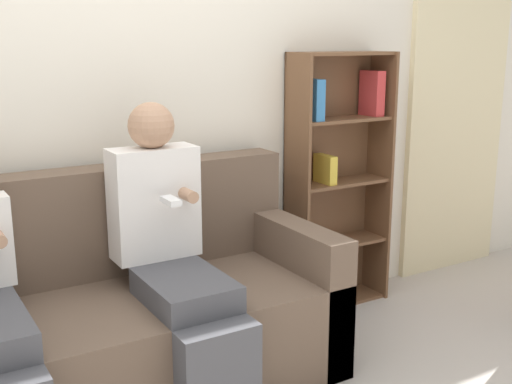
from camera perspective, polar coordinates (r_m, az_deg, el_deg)
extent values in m
cube|color=silver|center=(3.09, -12.49, 8.93)|extent=(10.00, 0.06, 2.55)
cube|color=beige|center=(4.34, 17.47, 7.67)|extent=(0.83, 0.04, 2.22)
cube|color=brown|center=(2.80, -10.64, -13.96)|extent=(1.82, 0.63, 0.45)
cube|color=brown|center=(3.06, -13.57, -6.62)|extent=(1.82, 0.19, 0.94)
cube|color=brown|center=(3.11, 4.03, -8.79)|extent=(0.15, 0.63, 0.65)
cube|color=#47474C|center=(2.56, -3.35, -16.51)|extent=(0.32, 0.12, 0.45)
cube|color=#47474C|center=(2.67, -6.29, -8.63)|extent=(0.32, 0.44, 0.11)
cube|color=white|center=(2.84, -9.05, -0.95)|extent=(0.38, 0.17, 0.49)
sphere|color=tan|center=(2.78, -9.30, 5.85)|extent=(0.20, 0.20, 0.20)
cylinder|color=tan|center=(2.75, -6.02, -0.29)|extent=(0.05, 0.10, 0.05)
cube|color=white|center=(2.67, -7.58, -0.79)|extent=(0.05, 0.12, 0.02)
cube|color=brown|center=(3.46, 3.64, 0.31)|extent=(0.02, 0.23, 1.44)
cube|color=brown|center=(3.81, 10.84, 1.33)|extent=(0.02, 0.23, 1.44)
cube|color=brown|center=(3.71, 6.38, 1.16)|extent=(0.60, 0.02, 1.44)
cube|color=brown|center=(3.84, 7.09, -9.52)|extent=(0.56, 0.20, 0.02)
cube|color=brown|center=(3.72, 7.25, -4.49)|extent=(0.56, 0.20, 0.02)
cube|color=brown|center=(3.63, 7.41, 0.85)|extent=(0.56, 0.20, 0.02)
cube|color=brown|center=(3.57, 7.58, 6.41)|extent=(0.56, 0.20, 0.02)
cube|color=brown|center=(3.54, 7.76, 12.11)|extent=(0.56, 0.20, 0.02)
cube|color=gold|center=(3.55, 6.16, 2.04)|extent=(0.05, 0.16, 0.16)
cube|color=teal|center=(3.43, 4.97, 8.18)|extent=(0.06, 0.17, 0.22)
cube|color=teal|center=(3.77, 6.31, -8.52)|extent=(0.06, 0.15, 0.16)
cube|color=#C63838|center=(3.69, 10.26, 8.64)|extent=(0.06, 0.15, 0.25)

